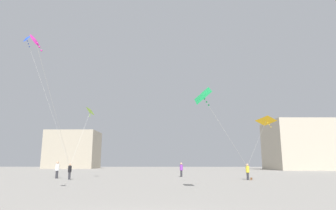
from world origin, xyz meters
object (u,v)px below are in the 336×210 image
object	(u,v)px
kite_emerald_delta	(204,98)
person_in_black	(70,171)
person_in_yellow	(248,171)
building_centre_hall	(311,145)
person_in_white	(57,169)
person_in_purple	(181,169)
kite_amber_delta	(266,121)
handbag_beside_flyer	(251,179)
kite_lime_delta	(90,112)
kite_magenta_diamond	(38,51)
kite_cobalt_diamond	(28,42)
building_left_hall	(73,150)

from	to	relation	value
kite_emerald_delta	person_in_black	bearing A→B (deg)	136.40
person_in_yellow	kite_emerald_delta	xyz separation A→B (m)	(-5.05, -12.60, 4.69)
person_in_black	building_centre_hall	bearing A→B (deg)	100.21
person_in_white	person_in_purple	world-z (taller)	person_in_white
person_in_purple	kite_amber_delta	distance (m)	13.19
person_in_purple	kite_amber_delta	bearing A→B (deg)	50.26
person_in_purple	handbag_beside_flyer	world-z (taller)	person_in_purple
person_in_white	person_in_black	bearing A→B (deg)	116.26
person_in_white	kite_amber_delta	bearing A→B (deg)	147.49
person_in_yellow	kite_lime_delta	xyz separation A→B (m)	(-16.61, 0.74, 6.35)
person_in_purple	person_in_black	world-z (taller)	person_in_purple
person_in_purple	building_centre_hall	world-z (taller)	building_centre_hall
person_in_purple	person_in_black	bearing A→B (deg)	-49.90
kite_magenta_diamond	person_in_purple	bearing A→B (deg)	71.50
kite_magenta_diamond	handbag_beside_flyer	world-z (taller)	kite_magenta_diamond
kite_cobalt_diamond	building_centre_hall	world-z (taller)	kite_cobalt_diamond
person_in_black	kite_cobalt_diamond	xyz separation A→B (m)	(-1.89, -6.76, 11.30)
person_in_yellow	person_in_black	bearing A→B (deg)	-15.34
person_in_white	kite_emerald_delta	size ratio (longest dim) A/B	0.14
person_in_white	person_in_purple	size ratio (longest dim) A/B	1.08
person_in_black	kite_emerald_delta	distance (m)	18.68
person_in_yellow	handbag_beside_flyer	bearing A→B (deg)	-179.83
person_in_purple	person_in_black	distance (m)	13.34
person_in_purple	building_left_hall	bearing A→B (deg)	-139.26
kite_amber_delta	handbag_beside_flyer	bearing A→B (deg)	112.23
person_in_black	building_left_hall	size ratio (longest dim) A/B	0.10
kite_amber_delta	person_in_white	bearing A→B (deg)	168.28
person_in_white	kite_cobalt_diamond	size ratio (longest dim) A/B	0.16
kite_amber_delta	building_centre_hall	size ratio (longest dim) A/B	0.20
person_in_yellow	kite_amber_delta	bearing A→B (deg)	103.58
person_in_black	kite_lime_delta	xyz separation A→B (m)	(1.54, 0.87, 6.34)
kite_cobalt_diamond	person_in_yellow	bearing A→B (deg)	19.00
kite_amber_delta	person_in_purple	bearing A→B (deg)	131.24
kite_lime_delta	person_in_yellow	bearing A→B (deg)	-2.53
person_in_yellow	building_left_hall	distance (m)	81.85
kite_amber_delta	building_left_hall	size ratio (longest dim) A/B	0.27
kite_amber_delta	building_centre_hall	world-z (taller)	building_centre_hall
person_in_purple	kite_lime_delta	size ratio (longest dim) A/B	0.27
handbag_beside_flyer	person_in_white	bearing A→B (deg)	174.80
kite_lime_delta	kite_amber_delta	distance (m)	18.41
person_in_yellow	kite_amber_delta	size ratio (longest dim) A/B	0.35
person_in_white	kite_cobalt_diamond	bearing A→B (deg)	71.77
person_in_black	building_left_hall	distance (m)	73.64
kite_emerald_delta	kite_magenta_diamond	world-z (taller)	kite_magenta_diamond
person_in_black	handbag_beside_flyer	distance (m)	18.51
person_in_purple	handbag_beside_flyer	bearing A→B (deg)	55.77
person_in_yellow	building_centre_hall	size ratio (longest dim) A/B	0.07
person_in_black	kite_emerald_delta	size ratio (longest dim) A/B	0.12
kite_amber_delta	handbag_beside_flyer	world-z (taller)	kite_amber_delta
person_in_yellow	building_left_hall	bearing A→B (deg)	-72.53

